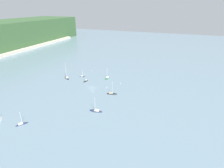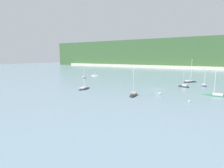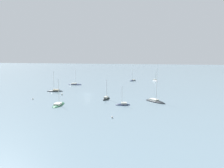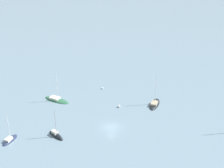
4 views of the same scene
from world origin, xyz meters
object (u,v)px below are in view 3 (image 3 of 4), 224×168
(mooring_buoy_0, at_px, (62,94))
(mooring_buoy_1, at_px, (33,99))
(sailboat_1, at_px, (106,99))
(sailboat_2, at_px, (133,81))
(mooring_buoy_2, at_px, (112,117))
(sailboat_7, at_px, (155,102))
(sailboat_5, at_px, (59,105))
(sailboat_0, at_px, (155,81))
(sailboat_4, at_px, (75,85))
(sailboat_3, at_px, (123,105))
(sailboat_6, at_px, (55,91))

(mooring_buoy_0, relative_size, mooring_buoy_1, 1.23)
(sailboat_1, distance_m, mooring_buoy_0, 20.63)
(sailboat_2, distance_m, mooring_buoy_2, 82.58)
(mooring_buoy_0, bearing_deg, sailboat_7, 81.58)
(sailboat_2, bearing_deg, sailboat_5, 20.85)
(sailboat_0, relative_size, mooring_buoy_2, 13.93)
(sailboat_0, height_order, sailboat_2, sailboat_2)
(sailboat_0, distance_m, sailboat_4, 50.18)
(sailboat_7, bearing_deg, mooring_buoy_2, -74.06)
(sailboat_1, distance_m, sailboat_5, 18.05)
(sailboat_2, bearing_deg, mooring_buoy_1, 9.08)
(sailboat_1, xyz_separation_m, mooring_buoy_1, (5.44, -26.75, 0.16))
(sailboat_0, bearing_deg, sailboat_5, -55.86)
(sailboat_5, height_order, sailboat_7, sailboat_7)
(mooring_buoy_1, relative_size, mooring_buoy_2, 1.01)
(sailboat_2, xyz_separation_m, sailboat_3, (67.23, 3.97, -0.01))
(sailboat_3, height_order, sailboat_6, sailboat_6)
(sailboat_1, xyz_separation_m, mooring_buoy_2, (22.98, 6.87, 0.16))
(sailboat_1, relative_size, sailboat_6, 0.84)
(sailboat_3, xyz_separation_m, sailboat_7, (-7.20, 10.39, -0.01))
(sailboat_3, distance_m, mooring_buoy_0, 30.21)
(sailboat_1, bearing_deg, mooring_buoy_0, 88.49)
(sailboat_7, relative_size, mooring_buoy_1, 23.39)
(sailboat_3, bearing_deg, mooring_buoy_0, -37.56)
(sailboat_5, xyz_separation_m, sailboat_7, (-11.68, 31.08, 0.01))
(mooring_buoy_2, bearing_deg, sailboat_4, -150.56)
(sailboat_2, xyz_separation_m, mooring_buoy_0, (54.44, -23.39, 0.21))
(sailboat_1, bearing_deg, mooring_buoy_1, 114.25)
(sailboat_3, relative_size, sailboat_4, 0.73)
(sailboat_0, bearing_deg, sailboat_7, -32.64)
(sailboat_1, xyz_separation_m, sailboat_2, (-59.53, 3.40, 0.01))
(sailboat_0, xyz_separation_m, sailboat_3, (68.48, -9.84, -0.02))
(sailboat_2, height_order, mooring_buoy_2, sailboat_2)
(sailboat_0, distance_m, sailboat_6, 65.23)
(sailboat_0, relative_size, sailboat_5, 0.80)
(sailboat_1, xyz_separation_m, sailboat_6, (-12.64, -26.81, -0.01))
(sailboat_5, bearing_deg, sailboat_0, -27.00)
(sailboat_2, relative_size, mooring_buoy_0, 11.76)
(sailboat_0, bearing_deg, mooring_buoy_1, -66.73)
(sailboat_3, bearing_deg, sailboat_2, -99.14)
(sailboat_5, relative_size, mooring_buoy_1, 17.09)
(sailboat_2, distance_m, sailboat_6, 55.78)
(sailboat_3, xyz_separation_m, sailboat_6, (-20.34, -34.18, -0.01))
(sailboat_0, height_order, sailboat_1, sailboat_1)
(sailboat_1, relative_size, sailboat_7, 0.64)
(sailboat_2, bearing_deg, sailboat_6, 1.18)
(sailboat_0, xyz_separation_m, sailboat_1, (60.78, -17.21, -0.01))
(mooring_buoy_0, height_order, mooring_buoy_1, mooring_buoy_0)
(mooring_buoy_2, bearing_deg, sailboat_3, 178.14)
(sailboat_0, bearing_deg, sailboat_2, -117.98)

